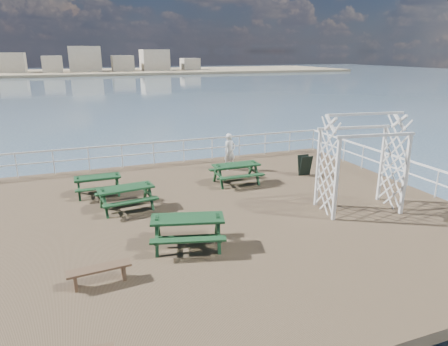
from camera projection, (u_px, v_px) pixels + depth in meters
The scene contains 11 objects.
ground at pixel (196, 221), 13.08m from camera, with size 18.00×14.00×0.30m, color brown.
sea_backdrop at pixel (118, 69), 137.35m from camera, with size 300.00×300.00×9.20m.
railing at pixel (174, 171), 15.05m from camera, with size 17.77×13.76×1.10m.
picnic_table_a at pixel (126, 193), 13.57m from camera, with size 2.01×1.70×0.90m.
picnic_table_b at pixel (98, 181), 14.96m from camera, with size 1.67×1.35×0.81m.
picnic_table_c at pixel (236, 169), 16.25m from camera, with size 1.88×1.52×0.92m.
picnic_table_d at pixel (188, 225), 10.95m from camera, with size 2.33×2.06×0.97m.
flat_bench_far at pixel (99, 271), 9.24m from camera, with size 1.47×0.46×0.42m.
trellis_arbor at pixel (361, 168), 13.29m from camera, with size 2.84×1.80×3.31m.
sandwich_board at pixel (305, 165), 17.36m from camera, with size 0.55×0.41×0.89m.
person at pixel (230, 152), 18.07m from camera, with size 0.61×0.40×1.67m, color white.
Camera 1 is at (-3.39, -11.59, 5.19)m, focal length 32.00 mm.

